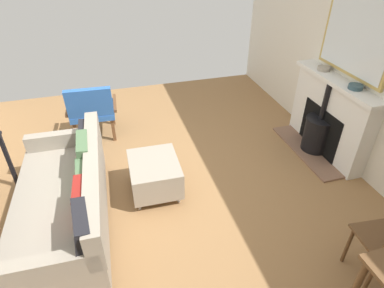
{
  "coord_description": "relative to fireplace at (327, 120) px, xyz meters",
  "views": [
    {
      "loc": [
        0.3,
        2.83,
        2.6
      ],
      "look_at": [
        -0.43,
        0.28,
        0.81
      ],
      "focal_mm": 30.34,
      "sensor_mm": 36.0,
      "label": 1
    }
  ],
  "objects": [
    {
      "name": "mirror_over_mantel",
      "position": [
        -0.11,
        0.0,
        1.13
      ],
      "size": [
        0.04,
        1.12,
        0.99
      ],
      "color": "tan"
    },
    {
      "name": "wall_left",
      "position": [
        -0.2,
        0.27,
        0.98
      ],
      "size": [
        0.12,
        6.17,
        2.89
      ],
      "primitive_type": "cube",
      "color": "silver",
      "rests_on": "ground"
    },
    {
      "name": "armchair_accent",
      "position": [
        2.98,
        -1.17,
        0.02
      ],
      "size": [
        0.71,
        0.62,
        0.85
      ],
      "color": "brown",
      "rests_on": "ground"
    },
    {
      "name": "mantel_bowl_near",
      "position": [
        -0.02,
        -0.32,
        0.6
      ],
      "size": [
        0.16,
        0.16,
        0.05
      ],
      "color": "#9E9384",
      "rests_on": "fireplace"
    },
    {
      "name": "mantel_bowl_far",
      "position": [
        -0.02,
        0.29,
        0.61
      ],
      "size": [
        0.16,
        0.16,
        0.05
      ],
      "color": "#334C56",
      "rests_on": "fireplace"
    },
    {
      "name": "ground_plane",
      "position": [
        2.44,
        0.27,
        -0.46
      ],
      "size": [
        5.28,
        6.17,
        0.01
      ],
      "primitive_type": "cube",
      "color": "olive"
    },
    {
      "name": "fireplace",
      "position": [
        0.0,
        0.0,
        0.0
      ],
      "size": [
        0.52,
        1.46,
        1.04
      ],
      "color": "brown",
      "rests_on": "ground"
    },
    {
      "name": "sofa",
      "position": [
        3.27,
        0.5,
        -0.11
      ],
      "size": [
        0.92,
        1.93,
        0.82
      ],
      "color": "#B2B2B7",
      "rests_on": "ground"
    },
    {
      "name": "ottoman",
      "position": [
        2.36,
        0.21,
        -0.21
      ],
      "size": [
        0.57,
        0.67,
        0.41
      ],
      "color": "#B2B2B7",
      "rests_on": "ground"
    }
  ]
}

